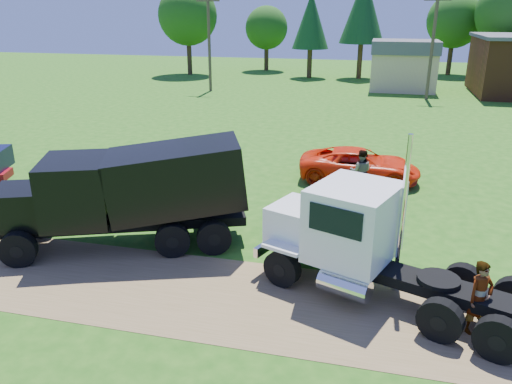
% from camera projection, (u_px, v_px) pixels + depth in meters
% --- Properties ---
extents(ground, '(140.00, 140.00, 0.00)m').
position_uv_depth(ground, '(287.00, 305.00, 13.40)').
color(ground, '#1F5612').
rests_on(ground, ground).
extents(dirt_track, '(120.00, 4.20, 0.01)m').
position_uv_depth(dirt_track, '(287.00, 305.00, 13.39)').
color(dirt_track, brown).
rests_on(dirt_track, ground).
extents(white_semi_tractor, '(7.56, 4.78, 4.52)m').
position_uv_depth(white_semi_tractor, '(355.00, 238.00, 13.72)').
color(white_semi_tractor, black).
rests_on(white_semi_tractor, ground).
extents(black_dump_truck, '(8.19, 5.14, 3.52)m').
position_uv_depth(black_dump_truck, '(131.00, 190.00, 16.22)').
color(black_dump_truck, black).
rests_on(black_dump_truck, ground).
extents(orange_pickup, '(5.45, 2.58, 1.51)m').
position_uv_depth(orange_pickup, '(359.00, 165.00, 22.83)').
color(orange_pickup, red).
rests_on(orange_pickup, ground).
extents(spectator_a, '(0.83, 0.77, 1.91)m').
position_uv_depth(spectator_a, '(480.00, 298.00, 11.97)').
color(spectator_a, '#999999').
rests_on(spectator_a, ground).
extents(spectator_b, '(0.94, 0.74, 1.91)m').
position_uv_depth(spectator_b, '(361.00, 171.00, 21.30)').
color(spectator_b, '#999999').
rests_on(spectator_b, ground).
extents(tan_shed, '(6.20, 5.40, 4.70)m').
position_uv_depth(tan_shed, '(404.00, 65.00, 48.12)').
color(tan_shed, tan).
rests_on(tan_shed, ground).
extents(utility_poles, '(42.20, 0.28, 9.00)m').
position_uv_depth(utility_poles, '(433.00, 44.00, 42.33)').
color(utility_poles, '#473528').
rests_on(utility_poles, ground).
extents(tree_row, '(55.96, 13.73, 11.19)m').
position_uv_depth(tree_row, '(409.00, 17.00, 55.26)').
color(tree_row, '#342715').
rests_on(tree_row, ground).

